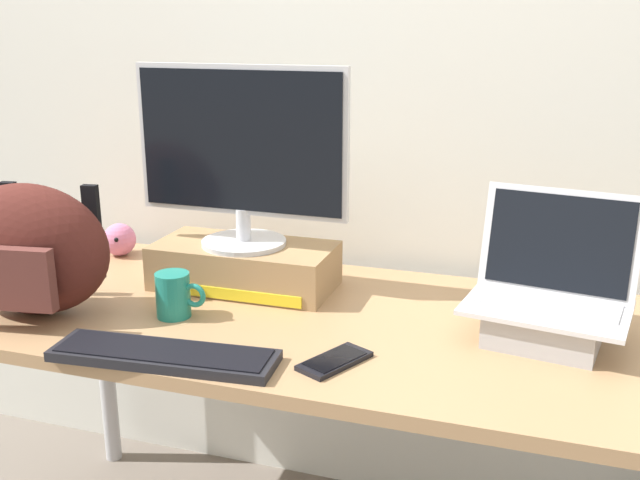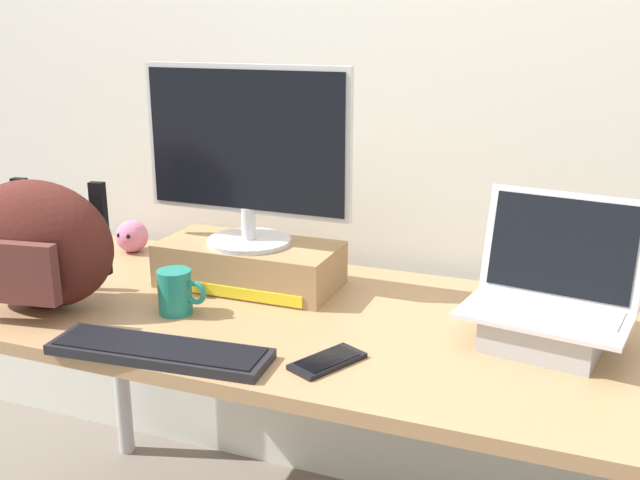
# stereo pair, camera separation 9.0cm
# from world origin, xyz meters

# --- Properties ---
(back_wall) EXTENTS (7.00, 0.10, 2.60)m
(back_wall) POSITION_xyz_m (0.00, 0.47, 1.30)
(back_wall) COLOR silver
(back_wall) RESTS_ON ground
(desk) EXTENTS (1.73, 0.74, 0.72)m
(desk) POSITION_xyz_m (0.00, 0.00, 0.65)
(desk) COLOR #A87F56
(desk) RESTS_ON ground
(toner_box_yellow) EXTENTS (0.44, 0.22, 0.11)m
(toner_box_yellow) POSITION_xyz_m (-0.24, 0.13, 0.78)
(toner_box_yellow) COLOR #9E7A51
(toner_box_yellow) RESTS_ON desk
(desktop_monitor) EXTENTS (0.53, 0.21, 0.44)m
(desktop_monitor) POSITION_xyz_m (-0.24, 0.13, 1.06)
(desktop_monitor) COLOR silver
(desktop_monitor) RESTS_ON toner_box_yellow
(open_laptop) EXTENTS (0.36, 0.28, 0.30)m
(open_laptop) POSITION_xyz_m (0.49, 0.03, 0.78)
(open_laptop) COLOR #ADADB2
(open_laptop) RESTS_ON desk
(external_keyboard) EXTENTS (0.46, 0.16, 0.02)m
(external_keyboard) POSITION_xyz_m (-0.22, -0.31, 0.73)
(external_keyboard) COLOR black
(external_keyboard) RESTS_ON desk
(messenger_backpack) EXTENTS (0.40, 0.27, 0.30)m
(messenger_backpack) POSITION_xyz_m (-0.62, -0.18, 0.87)
(messenger_backpack) COLOR #4C1E19
(messenger_backpack) RESTS_ON desk
(coffee_mug) EXTENTS (0.12, 0.08, 0.10)m
(coffee_mug) POSITION_xyz_m (-0.31, -0.10, 0.77)
(coffee_mug) COLOR #1E7F70
(coffee_mug) RESTS_ON desk
(cell_phone) EXTENTS (0.13, 0.17, 0.01)m
(cell_phone) POSITION_xyz_m (0.10, -0.22, 0.73)
(cell_phone) COLOR black
(cell_phone) RESTS_ON desk
(plush_toy) EXTENTS (0.09, 0.09, 0.09)m
(plush_toy) POSITION_xyz_m (-0.68, 0.25, 0.77)
(plush_toy) COLOR #CC7099
(plush_toy) RESTS_ON desk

